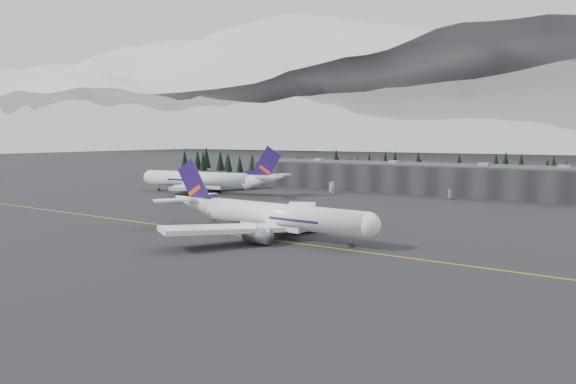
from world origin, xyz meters
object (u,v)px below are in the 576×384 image
Objects in this scene: jet_parked at (209,180)px; gse_vehicle_b at (450,198)px; terminal at (414,177)px; jet_main at (265,215)px; gse_vehicle_a at (332,192)px.

gse_vehicle_b is (94.02, 35.89, -5.23)m from jet_parked.
terminal is 92.35m from jet_parked.
gse_vehicle_b is at bearing -167.51° from jet_parked.
jet_parked is at bearing -105.25° from gse_vehicle_b.
jet_main is (5.06, -123.29, -1.03)m from terminal.
gse_vehicle_a is 49.26m from gse_vehicle_b.
jet_parked reaches higher than gse_vehicle_b.
jet_parked reaches higher than gse_vehicle_a.
jet_main reaches higher than terminal.
terminal is 29.59× the size of gse_vehicle_a.
terminal is at bearing -171.29° from gse_vehicle_b.
jet_parked reaches higher than terminal.
jet_main is at bearing -46.21° from gse_vehicle_b.
jet_parked is at bearing -140.40° from terminal.
gse_vehicle_a is (-30.86, 92.67, -4.52)m from jet_main.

